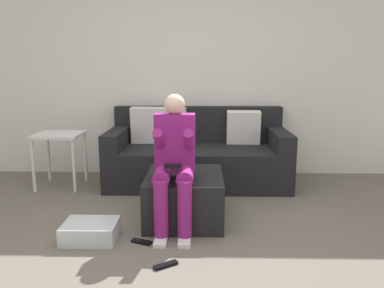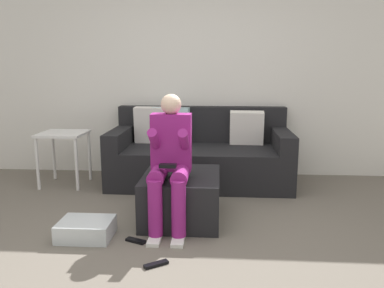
{
  "view_description": "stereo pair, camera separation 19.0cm",
  "coord_description": "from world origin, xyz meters",
  "px_view_note": "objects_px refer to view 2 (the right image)",
  "views": [
    {
      "loc": [
        0.15,
        -2.7,
        1.38
      ],
      "look_at": [
        0.06,
        1.27,
        0.6
      ],
      "focal_mm": 36.43,
      "sensor_mm": 36.0,
      "label": 1
    },
    {
      "loc": [
        0.34,
        -2.69,
        1.38
      ],
      "look_at": [
        0.06,
        1.27,
        0.6
      ],
      "focal_mm": 36.43,
      "sensor_mm": 36.0,
      "label": 2
    }
  ],
  "objects_px": {
    "ottoman": "(182,197)",
    "person_seated": "(170,160)",
    "side_table": "(63,141)",
    "remote_by_storage_bin": "(136,241)",
    "couch_sectional": "(200,155)",
    "storage_bin": "(86,229)",
    "remote_near_ottoman": "(156,264)"
  },
  "relations": [
    {
      "from": "ottoman",
      "to": "person_seated",
      "type": "distance_m",
      "value": 0.46
    },
    {
      "from": "side_table",
      "to": "remote_by_storage_bin",
      "type": "distance_m",
      "value": 1.98
    },
    {
      "from": "ottoman",
      "to": "remote_by_storage_bin",
      "type": "bearing_deg",
      "value": -121.96
    },
    {
      "from": "couch_sectional",
      "to": "side_table",
      "type": "bearing_deg",
      "value": -172.32
    },
    {
      "from": "couch_sectional",
      "to": "side_table",
      "type": "xyz_separation_m",
      "value": [
        -1.6,
        -0.22,
        0.2
      ]
    },
    {
      "from": "person_seated",
      "to": "side_table",
      "type": "bearing_deg",
      "value": 139.58
    },
    {
      "from": "storage_bin",
      "to": "remote_by_storage_bin",
      "type": "bearing_deg",
      "value": -7.27
    },
    {
      "from": "side_table",
      "to": "remote_by_storage_bin",
      "type": "xyz_separation_m",
      "value": [
        1.17,
        -1.51,
        -0.52
      ]
    },
    {
      "from": "couch_sectional",
      "to": "side_table",
      "type": "height_order",
      "value": "couch_sectional"
    },
    {
      "from": "person_seated",
      "to": "remote_near_ottoman",
      "type": "height_order",
      "value": "person_seated"
    },
    {
      "from": "remote_by_storage_bin",
      "to": "person_seated",
      "type": "bearing_deg",
      "value": 74.02
    },
    {
      "from": "ottoman",
      "to": "person_seated",
      "type": "height_order",
      "value": "person_seated"
    },
    {
      "from": "storage_bin",
      "to": "side_table",
      "type": "height_order",
      "value": "side_table"
    },
    {
      "from": "couch_sectional",
      "to": "ottoman",
      "type": "height_order",
      "value": "couch_sectional"
    },
    {
      "from": "ottoman",
      "to": "couch_sectional",
      "type": "bearing_deg",
      "value": 85.13
    },
    {
      "from": "ottoman",
      "to": "side_table",
      "type": "relative_size",
      "value": 1.26
    },
    {
      "from": "storage_bin",
      "to": "remote_by_storage_bin",
      "type": "relative_size",
      "value": 2.53
    },
    {
      "from": "storage_bin",
      "to": "side_table",
      "type": "xyz_separation_m",
      "value": [
        -0.75,
        1.45,
        0.45
      ]
    },
    {
      "from": "person_seated",
      "to": "side_table",
      "type": "distance_m",
      "value": 1.86
    },
    {
      "from": "couch_sectional",
      "to": "remote_near_ottoman",
      "type": "xyz_separation_m",
      "value": [
        -0.2,
        -2.09,
        -0.32
      ]
    },
    {
      "from": "couch_sectional",
      "to": "remote_by_storage_bin",
      "type": "height_order",
      "value": "couch_sectional"
    },
    {
      "from": "side_table",
      "to": "remote_near_ottoman",
      "type": "bearing_deg",
      "value": -53.27
    },
    {
      "from": "ottoman",
      "to": "remote_near_ottoman",
      "type": "bearing_deg",
      "value": -96.24
    },
    {
      "from": "couch_sectional",
      "to": "ottoman",
      "type": "xyz_separation_m",
      "value": [
        -0.1,
        -1.21,
        -0.12
      ]
    },
    {
      "from": "side_table",
      "to": "person_seated",
      "type": "bearing_deg",
      "value": -40.42
    },
    {
      "from": "person_seated",
      "to": "storage_bin",
      "type": "height_order",
      "value": "person_seated"
    },
    {
      "from": "person_seated",
      "to": "remote_near_ottoman",
      "type": "bearing_deg",
      "value": -91.75
    },
    {
      "from": "ottoman",
      "to": "person_seated",
      "type": "xyz_separation_m",
      "value": [
        -0.08,
        -0.22,
        0.4
      ]
    },
    {
      "from": "storage_bin",
      "to": "couch_sectional",
      "type": "bearing_deg",
      "value": 63.04
    },
    {
      "from": "ottoman",
      "to": "side_table",
      "type": "xyz_separation_m",
      "value": [
        -1.49,
        0.99,
        0.31
      ]
    },
    {
      "from": "side_table",
      "to": "ottoman",
      "type": "bearing_deg",
      "value": -33.52
    },
    {
      "from": "ottoman",
      "to": "storage_bin",
      "type": "distance_m",
      "value": 0.89
    }
  ]
}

